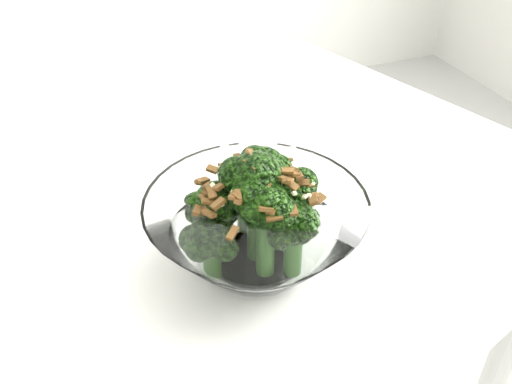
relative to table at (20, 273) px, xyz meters
name	(u,v)px	position (x,y,z in m)	size (l,w,h in m)	color
table	(20,273)	(0.00, 0.00, 0.00)	(1.39, 1.13, 0.75)	white
broccoli_dish	(257,225)	(0.23, -0.15, 0.12)	(0.20, 0.20, 0.13)	white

